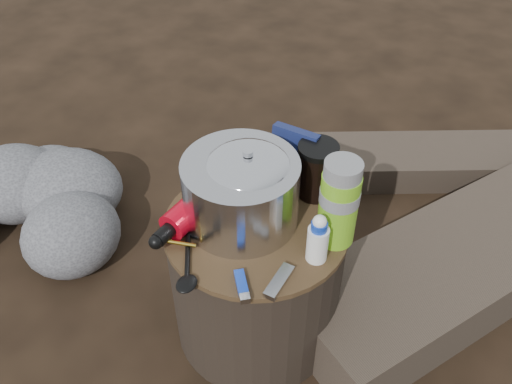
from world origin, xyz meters
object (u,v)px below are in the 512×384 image
at_px(thermos, 339,203).
at_px(travel_mug, 317,170).
at_px(stump, 256,278).
at_px(fuel_bottle, 199,202).
at_px(camping_pot, 248,187).

relative_size(thermos, travel_mug, 1.53).
bearing_deg(thermos, stump, -168.91).
xyz_separation_m(fuel_bottle, thermos, (0.31, 0.05, 0.07)).
distance_m(camping_pot, travel_mug, 0.18).
relative_size(camping_pot, travel_mug, 1.32).
height_order(fuel_bottle, travel_mug, travel_mug).
relative_size(stump, travel_mug, 3.09).
bearing_deg(stump, travel_mug, 62.26).
bearing_deg(stump, thermos, 11.09).
bearing_deg(camping_pot, stump, -31.45).
relative_size(fuel_bottle, thermos, 1.30).
bearing_deg(fuel_bottle, camping_pot, 27.49).
bearing_deg(fuel_bottle, stump, 17.56).
bearing_deg(camping_pot, travel_mug, 52.56).
height_order(stump, camping_pot, camping_pot).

